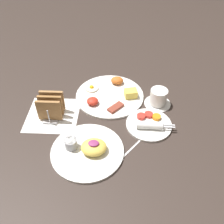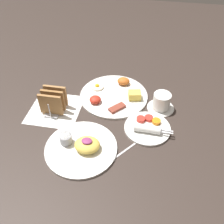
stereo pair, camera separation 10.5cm
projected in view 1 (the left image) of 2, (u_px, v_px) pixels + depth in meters
ground_plane at (97, 125)px, 1.04m from camera, size 3.00×3.00×0.00m
napkin_flat at (53, 115)px, 1.08m from camera, size 0.22×0.22×0.00m
plate_breakfast at (110, 95)px, 1.17m from camera, size 0.32×0.32×0.05m
plate_condiments at (149, 124)px, 1.03m from camera, size 0.20×0.19×0.04m
plate_foreground at (88, 149)px, 0.93m from camera, size 0.27×0.27×0.06m
toast_rack at (51, 106)px, 1.05m from camera, size 0.10×0.12×0.10m
coffee_cup at (158, 98)px, 1.11m from camera, size 0.12×0.12×0.08m
teaspoon at (126, 153)px, 0.93m from camera, size 0.09×0.10×0.01m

